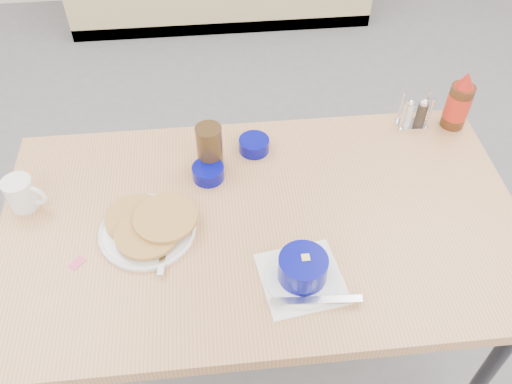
{
  "coord_description": "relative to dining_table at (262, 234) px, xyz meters",
  "views": [
    {
      "loc": [
        -0.11,
        -0.67,
        1.88
      ],
      "look_at": [
        -0.01,
        0.3,
        0.82
      ],
      "focal_mm": 38.0,
      "sensor_mm": 36.0,
      "label": 1
    }
  ],
  "objects": [
    {
      "name": "dining_table",
      "position": [
        0.0,
        0.0,
        0.0
      ],
      "size": [
        1.4,
        0.8,
        0.76
      ],
      "color": "tan",
      "rests_on": "ground"
    },
    {
      "name": "pancake_plate",
      "position": [
        -0.3,
        -0.01,
        0.08
      ],
      "size": [
        0.26,
        0.28,
        0.04
      ],
      "rotation": [
        0.0,
        0.0,
        -0.42
      ],
      "color": "white",
      "rests_on": "dining_table"
    },
    {
      "name": "coffee_mug",
      "position": [
        -0.64,
        0.12,
        0.11
      ],
      "size": [
        0.12,
        0.08,
        0.09
      ],
      "rotation": [
        0.0,
        0.0,
        -0.33
      ],
      "color": "white",
      "rests_on": "dining_table"
    },
    {
      "name": "grits_setting",
      "position": [
        0.08,
        -0.2,
        0.1
      ],
      "size": [
        0.24,
        0.22,
        0.08
      ],
      "rotation": [
        0.0,
        0.0,
        0.15
      ],
      "color": "white",
      "rests_on": "dining_table"
    },
    {
      "name": "creamer_bowl",
      "position": [
        -0.14,
        0.17,
        0.08
      ],
      "size": [
        0.09,
        0.09,
        0.04
      ],
      "rotation": [
        0.0,
        0.0,
        -0.1
      ],
      "color": "#050778",
      "rests_on": "dining_table"
    },
    {
      "name": "butter_bowl",
      "position": [
        0.01,
        0.27,
        0.08
      ],
      "size": [
        0.09,
        0.09,
        0.04
      ],
      "rotation": [
        0.0,
        0.0,
        0.29
      ],
      "color": "#050778",
      "rests_on": "dining_table"
    },
    {
      "name": "amber_tumbler",
      "position": [
        -0.13,
        0.22,
        0.13
      ],
      "size": [
        0.1,
        0.1,
        0.14
      ],
      "primitive_type": "cylinder",
      "rotation": [
        0.0,
        0.0,
        0.39
      ],
      "color": "#382612",
      "rests_on": "dining_table"
    },
    {
      "name": "condiment_caddy",
      "position": [
        0.51,
        0.34,
        0.1
      ],
      "size": [
        0.1,
        0.06,
        0.11
      ],
      "rotation": [
        0.0,
        0.0,
        -0.03
      ],
      "color": "silver",
      "rests_on": "dining_table"
    },
    {
      "name": "syrup_bottle",
      "position": [
        0.64,
        0.33,
        0.15
      ],
      "size": [
        0.07,
        0.07,
        0.2
      ],
      "rotation": [
        0.0,
        0.0,
        0.15
      ],
      "color": "#47230F",
      "rests_on": "dining_table"
    },
    {
      "name": "sugar_wrapper",
      "position": [
        -0.48,
        -0.1,
        0.06
      ],
      "size": [
        0.04,
        0.05,
        0.0
      ],
      "primitive_type": "cube",
      "rotation": [
        0.0,
        0.0,
        0.83
      ],
      "color": "#EF4F7D",
      "rests_on": "dining_table"
    }
  ]
}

